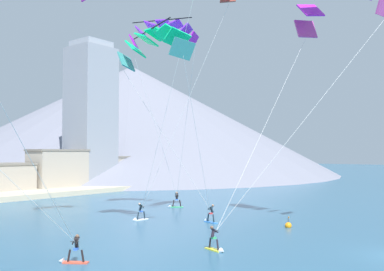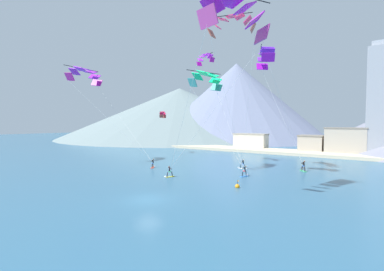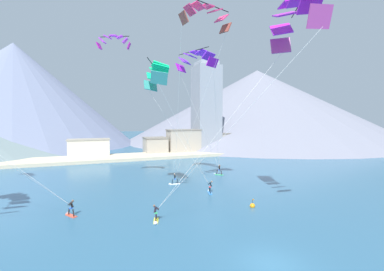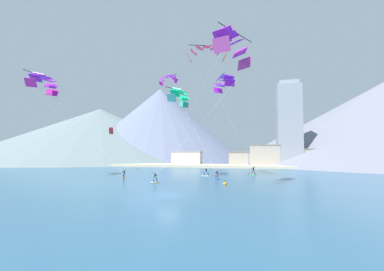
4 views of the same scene
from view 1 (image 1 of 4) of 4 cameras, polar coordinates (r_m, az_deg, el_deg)
kitesurfer_near_lead at (r=26.05m, az=-15.70°, el=-15.06°), size 1.29×1.68×1.66m
kitesurfer_near_trail at (r=39.05m, az=2.35°, el=-10.79°), size 0.89×1.78×1.67m
kitesurfer_mid_center at (r=40.40m, az=-7.07°, el=-10.52°), size 1.76×0.61×1.63m
kitesurfer_far_left at (r=49.29m, az=-2.28°, el=-8.88°), size 1.47×1.55×1.83m
kitesurfer_far_right at (r=28.07m, az=3.19°, el=-14.23°), size 0.89×1.78×1.64m
parafoil_kite_near_trail at (r=34.63m, az=-4.90°, el=12.03°), size 8.36×7.71×14.73m
parafoil_kite_far_left at (r=44.71m, az=-3.82°, el=13.59°), size 7.78×6.98×18.16m
parafoil_kite_far_right at (r=38.58m, az=18.98°, el=16.74°), size 14.39×8.53×19.06m
race_marker_buoy at (r=37.25m, az=12.72°, el=-11.63°), size 0.56×0.56×1.02m
shore_building_promenade_mid at (r=69.92m, az=-23.30°, el=-5.28°), size 6.02×6.20×4.67m
shore_building_quay_east at (r=72.96m, az=-17.47°, el=-4.40°), size 9.07×5.11×6.75m
shore_building_quay_west at (r=81.00m, az=-10.98°, el=-4.66°), size 7.71×6.43×5.56m
highrise_tower at (r=78.49m, az=-13.36°, el=2.63°), size 7.00×7.00×26.12m
mountain_peak_west_ridge at (r=129.91m, az=-8.12°, el=2.13°), size 119.39×119.39×32.25m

